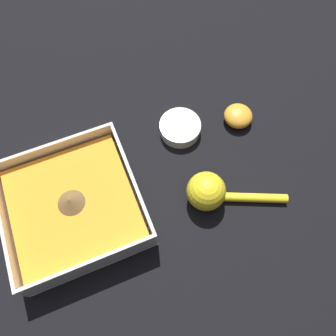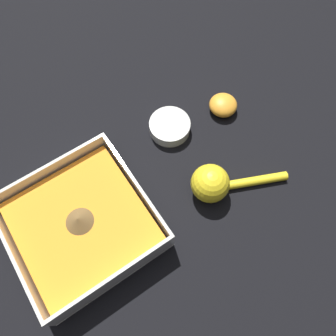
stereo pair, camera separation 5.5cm
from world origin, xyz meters
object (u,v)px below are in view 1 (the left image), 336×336
at_px(lemon_half, 238,116).
at_px(lemon_squeezer, 210,192).
at_px(square_dish, 75,206).
at_px(spice_bowl, 180,128).

bearing_deg(lemon_half, lemon_squeezer, 136.16).
bearing_deg(square_dish, lemon_squeezer, -106.44).
bearing_deg(lemon_half, spice_bowl, 80.08).
distance_m(square_dish, lemon_squeezer, 0.26).
relative_size(spice_bowl, lemon_squeezer, 0.47).
distance_m(square_dish, lemon_half, 0.39).
relative_size(square_dish, lemon_half, 3.92).
xyz_separation_m(spice_bowl, lemon_half, (-0.02, -0.13, 0.00)).
distance_m(spice_bowl, lemon_squeezer, 0.17).
relative_size(lemon_squeezer, lemon_half, 3.05).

